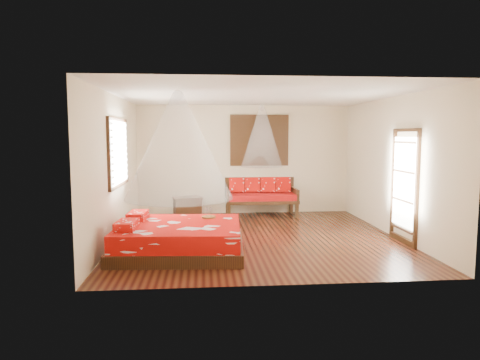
% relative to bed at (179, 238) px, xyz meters
% --- Properties ---
extents(room, '(5.54, 5.54, 2.84)m').
position_rel_bed_xyz_m(room, '(1.50, 0.96, 1.15)').
color(room, black).
rests_on(room, ground).
extents(bed, '(2.29, 2.10, 0.64)m').
position_rel_bed_xyz_m(bed, '(0.00, 0.00, 0.00)').
color(bed, black).
rests_on(bed, floor).
extents(daybed, '(1.81, 0.80, 0.95)m').
position_rel_bed_xyz_m(daybed, '(1.89, 3.35, 0.27)').
color(daybed, black).
rests_on(daybed, floor).
extents(storage_chest, '(0.78, 0.64, 0.48)m').
position_rel_bed_xyz_m(storage_chest, '(0.03, 3.41, -0.01)').
color(storage_chest, black).
rests_on(storage_chest, floor).
extents(shutter_panel, '(1.52, 0.06, 1.32)m').
position_rel_bed_xyz_m(shutter_panel, '(1.89, 3.68, 1.65)').
color(shutter_panel, black).
rests_on(shutter_panel, wall_back).
extents(window_left, '(0.10, 1.74, 1.34)m').
position_rel_bed_xyz_m(window_left, '(-1.20, 1.16, 1.45)').
color(window_left, black).
rests_on(window_left, wall_left).
extents(glazed_door, '(0.08, 1.02, 2.16)m').
position_rel_bed_xyz_m(glazed_door, '(4.22, 0.36, 0.82)').
color(glazed_door, black).
rests_on(glazed_door, floor).
extents(wine_tray, '(0.26, 0.26, 0.21)m').
position_rel_bed_xyz_m(wine_tray, '(0.53, 0.52, 0.30)').
color(wine_tray, brown).
rests_on(wine_tray, bed).
extents(mosquito_net_main, '(1.85, 1.85, 1.80)m').
position_rel_bed_xyz_m(mosquito_net_main, '(0.02, -0.00, 1.60)').
color(mosquito_net_main, white).
rests_on(mosquito_net_main, ceiling).
extents(mosquito_net_daybed, '(1.03, 1.03, 1.50)m').
position_rel_bed_xyz_m(mosquito_net_daybed, '(1.89, 3.21, 1.75)').
color(mosquito_net_daybed, white).
rests_on(mosquito_net_daybed, ceiling).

